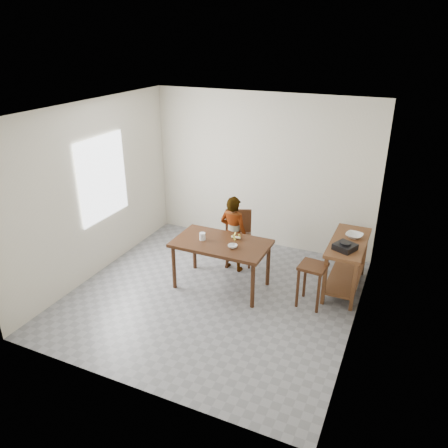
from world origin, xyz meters
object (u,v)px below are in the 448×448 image
at_px(child, 233,234).
at_px(stool, 311,285).
at_px(dining_table, 221,264).
at_px(prep_counter, 346,265).
at_px(dining_chair, 238,239).

bearing_deg(child, stool, 165.62).
distance_m(dining_table, stool, 1.36).
distance_m(prep_counter, child, 1.79).
height_order(child, dining_chair, child).
xyz_separation_m(dining_chair, stool, (1.41, -0.71, -0.13)).
distance_m(dining_table, prep_counter, 1.86).
height_order(prep_counter, dining_chair, dining_chair).
bearing_deg(dining_chair, prep_counter, -24.98).
bearing_deg(child, dining_table, 99.83).
relative_size(child, stool, 1.98).
xyz_separation_m(dining_table, prep_counter, (1.72, 0.70, 0.03)).
distance_m(prep_counter, dining_chair, 1.77).
distance_m(child, stool, 1.53).
bearing_deg(dining_chair, stool, -48.87).
height_order(dining_table, prep_counter, prep_counter).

